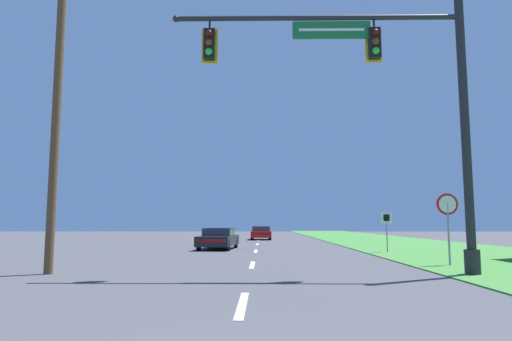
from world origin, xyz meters
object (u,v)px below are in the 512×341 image
(signal_mast, at_px, (394,97))
(utility_pole_near, at_px, (57,100))
(route_sign_post, at_px, (387,222))
(stop_sign, at_px, (448,213))
(car_ahead, at_px, (218,239))
(far_car, at_px, (261,233))

(signal_mast, xyz_separation_m, utility_pole_near, (-10.29, 0.22, -0.00))
(route_sign_post, bearing_deg, stop_sign, -88.16)
(car_ahead, height_order, stop_sign, stop_sign)
(stop_sign, xyz_separation_m, utility_pole_near, (-12.89, -2.71, 3.39))
(signal_mast, bearing_deg, far_car, 98.14)
(car_ahead, bearing_deg, utility_pole_near, -106.16)
(signal_mast, height_order, stop_sign, signal_mast)
(stop_sign, height_order, route_sign_post, stop_sign)
(car_ahead, height_order, far_car, same)
(car_ahead, relative_size, route_sign_post, 2.25)
(route_sign_post, height_order, utility_pole_near, utility_pole_near)
(far_car, relative_size, utility_pole_near, 0.42)
(far_car, bearing_deg, stop_sign, -75.40)
(car_ahead, height_order, route_sign_post, route_sign_post)
(utility_pole_near, bearing_deg, far_car, 77.76)
(stop_sign, bearing_deg, route_sign_post, 91.84)
(signal_mast, height_order, route_sign_post, signal_mast)
(car_ahead, bearing_deg, route_sign_post, -19.06)
(utility_pole_near, bearing_deg, stop_sign, 11.88)
(car_ahead, bearing_deg, stop_sign, -48.38)
(far_car, distance_m, stop_sign, 26.66)
(far_car, xyz_separation_m, stop_sign, (6.71, -25.77, 1.26))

